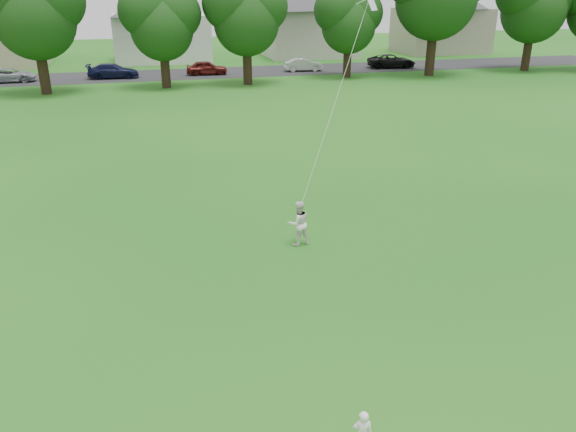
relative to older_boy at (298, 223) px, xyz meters
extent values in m
plane|color=#175E15|center=(-1.68, -5.07, -0.71)|extent=(160.00, 160.00, 0.00)
cube|color=#2D2D30|center=(-1.68, 36.93, -0.71)|extent=(90.00, 7.00, 0.01)
imported|color=white|center=(0.00, 0.00, 0.00)|extent=(0.79, 0.67, 1.43)
cylinder|color=white|center=(1.35, 0.89, 3.36)|extent=(0.01, 0.01, 6.89)
cylinder|color=black|center=(-11.00, 29.54, 1.04)|extent=(0.74, 0.74, 3.51)
cylinder|color=black|center=(-2.31, 30.04, 0.76)|extent=(0.69, 0.69, 2.94)
cylinder|color=black|center=(4.12, 29.99, 0.88)|extent=(0.71, 0.71, 3.19)
cylinder|color=black|center=(13.14, 31.56, 0.71)|extent=(0.68, 0.68, 2.85)
cylinder|color=black|center=(20.56, 30.73, 1.43)|extent=(0.81, 0.81, 4.28)
cylinder|color=black|center=(30.62, 31.19, 1.06)|extent=(0.74, 0.74, 3.55)
imported|color=#9EA2AD|center=(-14.58, 35.93, -0.14)|extent=(4.12, 2.09, 1.12)
imported|color=#111537|center=(-6.43, 35.93, -0.09)|extent=(4.36, 2.04, 1.23)
imported|color=#581511|center=(1.56, 35.93, -0.09)|extent=(3.66, 1.62, 1.22)
imported|color=#AFAFAF|center=(10.47, 35.93, -0.13)|extent=(3.59, 1.57, 1.15)
imported|color=black|center=(19.28, 35.93, -0.07)|extent=(4.77, 2.67, 1.26)
cube|color=white|center=(-1.68, 46.93, 1.59)|extent=(9.51, 7.42, 4.60)
cube|color=beige|center=(14.32, 46.93, 1.75)|extent=(9.54, 7.47, 4.92)
cube|color=#A49A88|center=(30.32, 46.93, 1.74)|extent=(9.77, 7.18, 4.90)
camera|label=1|loc=(-4.27, -15.18, 6.77)|focal=35.00mm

